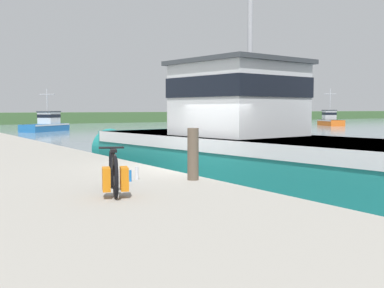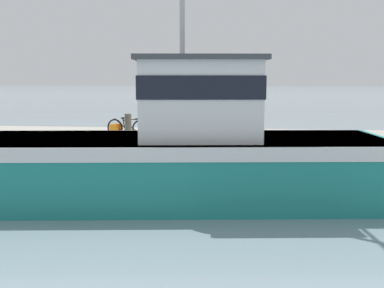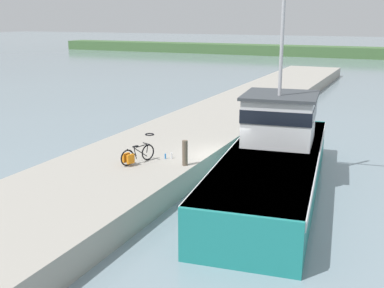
# 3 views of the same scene
# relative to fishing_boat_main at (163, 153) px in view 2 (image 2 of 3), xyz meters

# --- Properties ---
(ground_plane) EXTENTS (320.00, 320.00, 0.00)m
(ground_plane) POSITION_rel_fishing_boat_main_xyz_m (-2.13, 0.11, -1.26)
(ground_plane) COLOR gray
(dock_pier) EXTENTS (5.82, 80.00, 0.98)m
(dock_pier) POSITION_rel_fishing_boat_main_xyz_m (-5.76, 0.11, -0.77)
(dock_pier) COLOR #A39E93
(dock_pier) RESTS_ON ground_plane
(fishing_boat_main) EXTENTS (5.04, 15.36, 9.55)m
(fishing_boat_main) POSITION_rel_fishing_boat_main_xyz_m (0.00, 0.00, 0.00)
(fishing_boat_main) COLOR teal
(fishing_boat_main) RESTS_ON ground_plane
(bicycle_touring) EXTENTS (0.78, 1.68, 0.74)m
(bicycle_touring) POSITION_rel_fishing_boat_main_xyz_m (-5.17, -2.34, 0.06)
(bicycle_touring) COLOR black
(bicycle_touring) RESTS_ON dock_pier
(mooring_post) EXTENTS (0.22, 0.22, 1.02)m
(mooring_post) POSITION_rel_fishing_boat_main_xyz_m (-3.23, -1.69, 0.23)
(mooring_post) COLOR brown
(mooring_post) RESTS_ON dock_pier
(hose_coil) EXTENTS (0.45, 0.45, 0.05)m
(hose_coil) POSITION_rel_fishing_boat_main_xyz_m (-7.04, 2.20, -0.26)
(hose_coil) COLOR black
(hose_coil) RESTS_ON dock_pier
(water_bottle_by_bike) EXTENTS (0.06, 0.06, 0.22)m
(water_bottle_by_bike) POSITION_rel_fishing_boat_main_xyz_m (-4.37, -1.21, -0.17)
(water_bottle_by_bike) COLOR blue
(water_bottle_by_bike) RESTS_ON dock_pier
(water_bottle_on_curb) EXTENTS (0.07, 0.07, 0.26)m
(water_bottle_on_curb) POSITION_rel_fishing_boat_main_xyz_m (-4.15, -1.06, -0.15)
(water_bottle_on_curb) COLOR silver
(water_bottle_on_curb) RESTS_ON dock_pier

